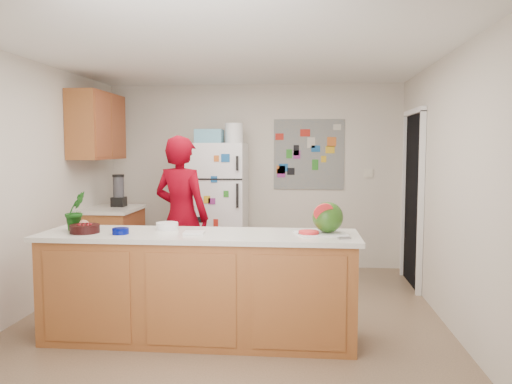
# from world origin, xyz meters

# --- Properties ---
(floor) EXTENTS (4.00, 4.50, 0.02)m
(floor) POSITION_xyz_m (0.00, 0.00, -0.01)
(floor) COLOR brown
(floor) RESTS_ON ground
(wall_back) EXTENTS (4.00, 0.02, 2.50)m
(wall_back) POSITION_xyz_m (0.00, 2.26, 1.25)
(wall_back) COLOR beige
(wall_back) RESTS_ON ground
(wall_left) EXTENTS (0.02, 4.50, 2.50)m
(wall_left) POSITION_xyz_m (-2.01, 0.00, 1.25)
(wall_left) COLOR beige
(wall_left) RESTS_ON ground
(wall_right) EXTENTS (0.02, 4.50, 2.50)m
(wall_right) POSITION_xyz_m (2.01, 0.00, 1.25)
(wall_right) COLOR beige
(wall_right) RESTS_ON ground
(ceiling) EXTENTS (4.00, 4.50, 0.02)m
(ceiling) POSITION_xyz_m (0.00, 0.00, 2.51)
(ceiling) COLOR white
(ceiling) RESTS_ON wall_back
(doorway) EXTENTS (0.03, 0.85, 2.04)m
(doorway) POSITION_xyz_m (1.99, 1.45, 1.02)
(doorway) COLOR black
(doorway) RESTS_ON ground
(peninsula_base) EXTENTS (2.60, 0.62, 0.88)m
(peninsula_base) POSITION_xyz_m (-0.20, -0.50, 0.44)
(peninsula_base) COLOR brown
(peninsula_base) RESTS_ON floor
(peninsula_top) EXTENTS (2.68, 0.70, 0.04)m
(peninsula_top) POSITION_xyz_m (-0.20, -0.50, 0.90)
(peninsula_top) COLOR silver
(peninsula_top) RESTS_ON peninsula_base
(side_counter_base) EXTENTS (0.60, 0.80, 0.86)m
(side_counter_base) POSITION_xyz_m (-1.69, 1.35, 0.43)
(side_counter_base) COLOR brown
(side_counter_base) RESTS_ON floor
(side_counter_top) EXTENTS (0.64, 0.84, 0.04)m
(side_counter_top) POSITION_xyz_m (-1.69, 1.35, 0.88)
(side_counter_top) COLOR silver
(side_counter_top) RESTS_ON side_counter_base
(upper_cabinets) EXTENTS (0.35, 1.00, 0.80)m
(upper_cabinets) POSITION_xyz_m (-1.82, 1.30, 1.90)
(upper_cabinets) COLOR brown
(upper_cabinets) RESTS_ON wall_left
(refrigerator) EXTENTS (0.75, 0.70, 1.70)m
(refrigerator) POSITION_xyz_m (-0.45, 1.88, 0.85)
(refrigerator) COLOR silver
(refrigerator) RESTS_ON floor
(fridge_top_bin) EXTENTS (0.35, 0.28, 0.18)m
(fridge_top_bin) POSITION_xyz_m (-0.55, 1.88, 1.79)
(fridge_top_bin) COLOR #5999B2
(fridge_top_bin) RESTS_ON refrigerator
(photo_collage) EXTENTS (0.95, 0.01, 0.95)m
(photo_collage) POSITION_xyz_m (0.75, 2.24, 1.55)
(photo_collage) COLOR slate
(photo_collage) RESTS_ON wall_back
(person) EXTENTS (0.75, 0.61, 1.77)m
(person) POSITION_xyz_m (-0.64, 0.70, 0.88)
(person) COLOR #6B000C
(person) RESTS_ON floor
(blender_appliance) EXTENTS (0.14, 0.14, 0.38)m
(blender_appliance) POSITION_xyz_m (-1.64, 1.48, 1.09)
(blender_appliance) COLOR black
(blender_appliance) RESTS_ON side_counter_top
(cutting_board) EXTENTS (0.46, 0.39, 0.01)m
(cutting_board) POSITION_xyz_m (0.82, -0.46, 0.93)
(cutting_board) COLOR silver
(cutting_board) RESTS_ON peninsula_top
(watermelon) EXTENTS (0.25, 0.25, 0.25)m
(watermelon) POSITION_xyz_m (0.88, -0.44, 1.06)
(watermelon) COLOR #225A12
(watermelon) RESTS_ON cutting_board
(watermelon_slice) EXTENTS (0.17, 0.17, 0.02)m
(watermelon_slice) POSITION_xyz_m (0.72, -0.51, 0.94)
(watermelon_slice) COLOR red
(watermelon_slice) RESTS_ON cutting_board
(cherry_bowl) EXTENTS (0.28, 0.28, 0.07)m
(cherry_bowl) POSITION_xyz_m (-1.15, -0.58, 0.96)
(cherry_bowl) COLOR black
(cherry_bowl) RESTS_ON peninsula_top
(white_bowl) EXTENTS (0.23, 0.23, 0.06)m
(white_bowl) POSITION_xyz_m (-0.52, -0.33, 0.95)
(white_bowl) COLOR silver
(white_bowl) RESTS_ON peninsula_top
(cobalt_bowl) EXTENTS (0.18, 0.18, 0.05)m
(cobalt_bowl) POSITION_xyz_m (-0.83, -0.61, 0.95)
(cobalt_bowl) COLOR #00075D
(cobalt_bowl) RESTS_ON peninsula_top
(plate) EXTENTS (0.29, 0.29, 0.02)m
(plate) POSITION_xyz_m (-1.23, -0.45, 0.93)
(plate) COLOR beige
(plate) RESTS_ON peninsula_top
(paper_towel) EXTENTS (0.18, 0.16, 0.02)m
(paper_towel) POSITION_xyz_m (-0.23, -0.55, 0.93)
(paper_towel) COLOR white
(paper_towel) RESTS_ON peninsula_top
(keys) EXTENTS (0.11, 0.08, 0.01)m
(keys) POSITION_xyz_m (1.00, -0.67, 0.93)
(keys) COLOR gray
(keys) RESTS_ON peninsula_top
(potted_plant) EXTENTS (0.22, 0.24, 0.34)m
(potted_plant) POSITION_xyz_m (-1.29, -0.45, 1.09)
(potted_plant) COLOR #184514
(potted_plant) RESTS_ON peninsula_top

